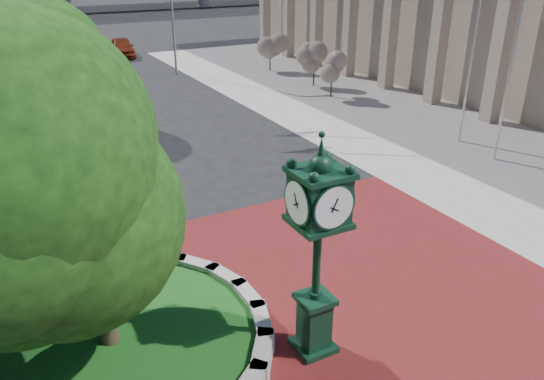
{
  "coord_description": "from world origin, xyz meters",
  "views": [
    {
      "loc": [
        -6.21,
        -9.32,
        7.84
      ],
      "look_at": [
        -0.35,
        1.5,
        2.25
      ],
      "focal_mm": 35.0,
      "sensor_mm": 36.0,
      "label": 1
    }
  ],
  "objects": [
    {
      "name": "planter_wall",
      "position": [
        -2.71,
        -0.0,
        0.27
      ],
      "size": [
        2.96,
        6.77,
        0.54
      ],
      "color": "#9E9B93",
      "rests_on": "ground"
    },
    {
      "name": "sidewalk",
      "position": [
        16.0,
        10.0,
        0.02
      ],
      "size": [
        20.0,
        50.0,
        0.04
      ],
      "primitive_type": "cube",
      "color": "#9E9B93",
      "rests_on": "ground"
    },
    {
      "name": "plaza",
      "position": [
        0.0,
        -1.0,
        0.02
      ],
      "size": [
        12.0,
        12.0,
        0.04
      ],
      "primitive_type": "cube",
      "color": "maroon",
      "rests_on": "ground"
    },
    {
      "name": "tree_planter",
      "position": [
        -5.0,
        0.0,
        3.72
      ],
      "size": [
        5.2,
        5.2,
        6.33
      ],
      "color": "#38281C",
      "rests_on": "ground"
    },
    {
      "name": "parked_car",
      "position": [
        3.86,
        34.56,
        0.74
      ],
      "size": [
        2.33,
        4.54,
        1.48
      ],
      "primitive_type": "imported",
      "rotation": [
        0.0,
        0.0,
        -0.14
      ],
      "color": "#63200E",
      "rests_on": "ground"
    },
    {
      "name": "tree_street",
      "position": [
        -4.0,
        18.0,
        3.24
      ],
      "size": [
        4.4,
        4.4,
        5.45
      ],
      "color": "#38281C",
      "rests_on": "ground"
    },
    {
      "name": "flagpole_b",
      "position": [
        11.88,
        6.48,
        4.72
      ],
      "size": [
        1.44,
        0.16,
        9.21
      ],
      "color": "silver",
      "rests_on": "ground"
    },
    {
      "name": "shrub_near",
      "position": [
        11.3,
        15.8,
        1.59
      ],
      "size": [
        1.2,
        1.2,
        2.2
      ],
      "color": "#38281C",
      "rests_on": "ground"
    },
    {
      "name": "grass_bed",
      "position": [
        -5.0,
        0.0,
        0.2
      ],
      "size": [
        6.1,
        6.1,
        0.4
      ],
      "primitive_type": "cylinder",
      "color": "#134315",
      "rests_on": "ground"
    },
    {
      "name": "civic_building",
      "position": [
        23.6,
        12.0,
        4.33
      ],
      "size": [
        17.35,
        44.0,
        8.6
      ],
      "color": "tan",
      "rests_on": "ground"
    },
    {
      "name": "shrub_mid",
      "position": [
        11.94,
        18.67,
        1.59
      ],
      "size": [
        1.2,
        1.2,
        2.2
      ],
      "color": "#38281C",
      "rests_on": "ground"
    },
    {
      "name": "shrub_far",
      "position": [
        11.68,
        24.01,
        1.59
      ],
      "size": [
        1.2,
        1.2,
        2.2
      ],
      "color": "#38281C",
      "rests_on": "ground"
    },
    {
      "name": "flagpole_a",
      "position": [
        11.44,
        4.17,
        4.96
      ],
      "size": [
        1.52,
        0.17,
        9.67
      ],
      "color": "silver",
      "rests_on": "ground"
    },
    {
      "name": "post_clock",
      "position": [
        -1.15,
        -1.85,
        2.65
      ],
      "size": [
        1.02,
        1.02,
        4.83
      ],
      "color": "black",
      "rests_on": "ground"
    },
    {
      "name": "ground",
      "position": [
        0.0,
        0.0,
        0.0
      ],
      "size": [
        200.0,
        200.0,
        0.0
      ],
      "primitive_type": "plane",
      "color": "black",
      "rests_on": "ground"
    }
  ]
}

